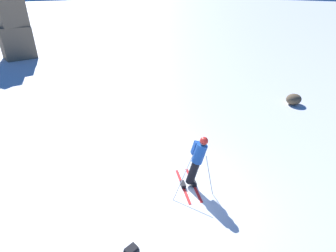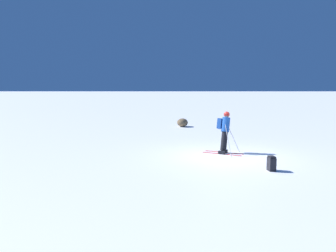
# 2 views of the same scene
# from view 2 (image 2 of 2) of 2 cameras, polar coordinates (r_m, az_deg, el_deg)

# --- Properties ---
(ground_plane) EXTENTS (300.00, 300.00, 0.00)m
(ground_plane) POSITION_cam_2_polar(r_m,az_deg,el_deg) (13.57, 9.98, -5.27)
(ground_plane) COLOR white
(skier) EXTENTS (1.44, 1.71, 1.80)m
(skier) POSITION_cam_2_polar(r_m,az_deg,el_deg) (14.28, 9.82, -0.63)
(skier) COLOR red
(skier) RESTS_ON ground
(spare_backpack) EXTENTS (0.32, 0.25, 0.50)m
(spare_backpack) POSITION_cam_2_polar(r_m,az_deg,el_deg) (11.69, 17.58, -6.26)
(spare_backpack) COLOR black
(spare_backpack) RESTS_ON ground
(exposed_boulder_0) EXTENTS (0.89, 0.76, 0.58)m
(exposed_boulder_0) POSITION_cam_2_polar(r_m,az_deg,el_deg) (22.99, 2.53, 0.61)
(exposed_boulder_0) COLOR brown
(exposed_boulder_0) RESTS_ON ground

